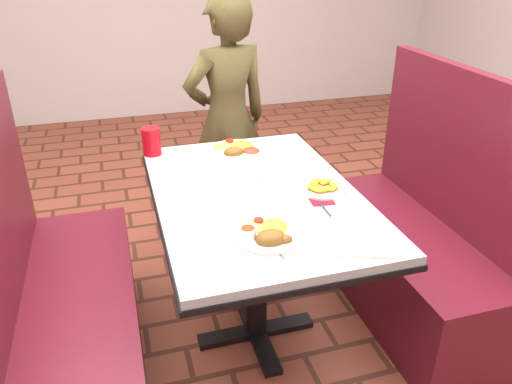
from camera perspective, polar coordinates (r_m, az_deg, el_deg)
The scene contains 14 objects.
dining_table at distance 2.07m, azimuth 0.00°, elevation -2.38°, with size 0.81×1.21×0.75m.
booth_bench_left at distance 2.20m, azimuth -20.86°, elevation -12.52°, with size 0.47×1.20×1.17m.
booth_bench_right at distance 2.55m, azimuth 17.60°, elevation -6.17°, with size 0.47×1.20×1.17m.
diner_person at distance 2.95m, azimuth -3.28°, elevation 8.10°, with size 0.52×0.34×1.44m, color brown.
near_dinner_plate at distance 1.71m, azimuth 1.36°, elevation -4.40°, with size 0.25×0.25×0.08m.
far_dinner_plate at distance 2.40m, azimuth -2.17°, elevation 5.15°, with size 0.28×0.28×0.07m.
plantain_plate at distance 2.05m, azimuth 7.55°, elevation 0.52°, with size 0.20×0.20×0.03m.
maroon_napkin at distance 1.97m, azimuth 7.45°, elevation -0.92°, with size 0.09×0.09×0.00m, color maroon.
spoon_utensil at distance 1.90m, azimuth 7.86°, elevation -1.96°, with size 0.01×0.12×0.00m, color silver.
red_tumbler at distance 2.42m, azimuth -11.87°, elevation 5.69°, with size 0.09×0.09×0.13m, color red.
paper_napkin at distance 1.71m, azimuth 12.44°, elevation -5.99°, with size 0.18×0.14×0.01m, color white.
knife_utensil at distance 1.68m, azimuth 2.29°, elevation -5.64°, with size 0.01×0.19×0.00m, color silver.
fork_utensil at distance 1.72m, azimuth 0.69°, elevation -4.81°, with size 0.01×0.15×0.00m, color #BAB9BE.
lettuce_shreds at distance 2.08m, azimuth 0.59°, elevation 0.88°, with size 0.28×0.32×0.00m, color #9CCA51, non-canonical shape.
Camera 1 is at (-0.51, -1.73, 1.66)m, focal length 35.00 mm.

